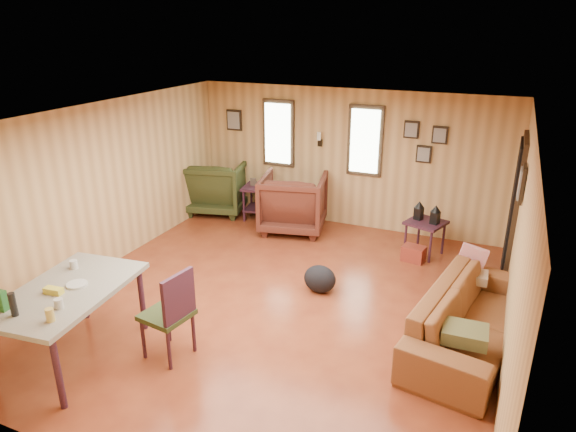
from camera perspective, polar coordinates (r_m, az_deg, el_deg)
name	(u,v)px	position (r m, az deg, el deg)	size (l,w,h in m)	color
room	(296,210)	(6.47, 0.93, 0.71)	(5.54, 6.04, 2.44)	brown
sofa	(472,310)	(6.10, 19.79, -9.78)	(2.31, 0.68, 0.90)	brown
recliner_brown	(293,200)	(8.84, 0.59, 1.80)	(1.07, 1.00, 1.10)	#502318
recliner_green	(217,184)	(9.83, -7.89, 3.55)	(1.06, 0.99, 1.09)	#2F3719
end_table	(261,196)	(9.41, -3.07, 2.20)	(0.68, 0.63, 0.77)	#3A1928
side_table	(426,220)	(8.15, 15.12, -0.41)	(0.67, 0.67, 0.85)	#3A1928
cooler	(414,253)	(8.06, 13.78, -4.07)	(0.37, 0.29, 0.24)	maroon
backpack	(320,279)	(6.95, 3.56, -6.99)	(0.50, 0.42, 0.38)	black
sofa_pillows	(469,297)	(6.22, 19.44, -8.47)	(0.51, 1.89, 0.39)	#4F4F2C
dining_table	(66,296)	(5.87, -23.48, -8.17)	(1.15, 1.72, 1.07)	gray
dining_chair	(172,310)	(5.63, -12.81, -10.18)	(0.53, 0.53, 1.03)	#2F3719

